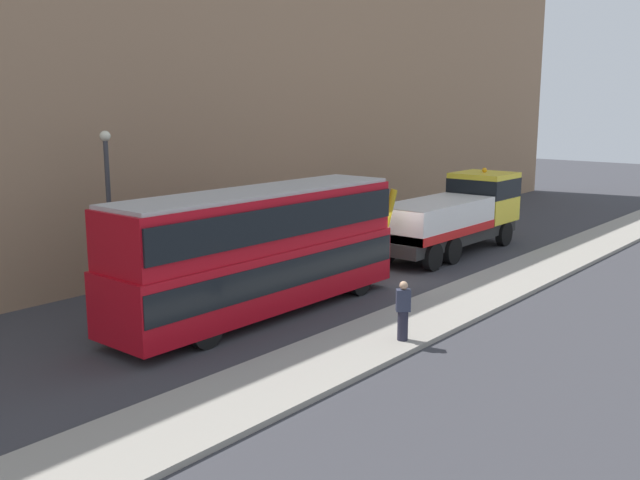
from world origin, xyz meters
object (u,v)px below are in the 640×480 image
Objects in this scene: double_decker_bus at (260,247)px; street_lamp at (109,202)px; recovery_tow_truck at (455,214)px; pedestrian_onlooker at (403,311)px.

double_decker_bus is 5.50m from street_lamp.
recovery_tow_truck is 5.93× the size of pedestrian_onlooker.
recovery_tow_truck is 15.62m from street_lamp.
double_decker_bus is at bearing 54.62° from pedestrian_onlooker.
recovery_tow_truck is 1.74× the size of street_lamp.
double_decker_bus reaches higher than recovery_tow_truck.
pedestrian_onlooker is at bearing -157.17° from recovery_tow_truck.
pedestrian_onlooker is at bearing -75.15° from street_lamp.
street_lamp is (-14.74, 4.87, 1.71)m from recovery_tow_truck.
pedestrian_onlooker is 0.29× the size of street_lamp.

